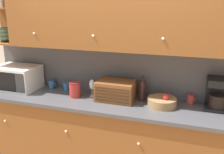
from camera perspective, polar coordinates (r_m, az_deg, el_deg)
wall_back at (r=3.01m, az=1.39°, el=2.91°), size 5.67×0.06×2.60m
counter_unit at (r=3.03m, az=-0.54°, el=-13.85°), size 3.29×0.62×0.94m
backsplash_panel at (r=2.99m, az=1.19°, el=1.55°), size 3.27×0.01×0.58m
upper_cabinets at (r=2.67m, az=3.72°, el=15.60°), size 3.27×0.40×0.89m
microwave at (r=3.43m, az=-20.88°, el=-0.10°), size 0.54×0.40×0.30m
mug_blue_second at (r=3.34m, az=-13.60°, el=-1.59°), size 0.09×0.08×0.10m
mug at (r=3.23m, az=-10.31°, el=-2.07°), size 0.10×0.09×0.10m
storage_canister at (r=2.96m, az=-8.47°, el=-2.85°), size 0.14×0.14×0.18m
wine_glass at (r=2.93m, az=-4.59°, el=-1.88°), size 0.06×0.06×0.21m
bread_box at (r=2.83m, az=0.90°, el=-3.11°), size 0.43×0.31×0.22m
wine_bottle at (r=2.83m, az=6.91°, el=-2.82°), size 0.08×0.08×0.29m
fruit_basket at (r=2.74m, az=11.40°, el=-5.56°), size 0.31×0.31×0.15m
mug_patterned_third at (r=2.88m, az=17.58°, el=-4.87°), size 0.09×0.08×0.10m
coffee_maker at (r=2.81m, az=23.08°, el=-3.45°), size 0.23×0.24×0.33m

